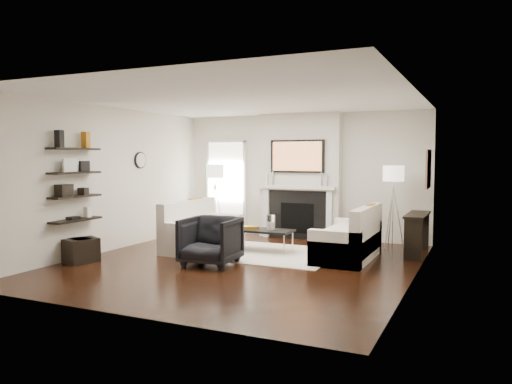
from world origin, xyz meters
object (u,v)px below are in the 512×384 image
at_px(coffee_table, 263,230).
at_px(lamp_right_shade, 394,173).
at_px(lamp_left_shade, 215,171).
at_px(ottoman_near, 85,250).
at_px(loveseat_right_base, 347,247).
at_px(armchair, 210,239).
at_px(loveseat_left_base, 203,238).

xyz_separation_m(coffee_table, lamp_right_shade, (2.12, 1.42, 1.05)).
bearing_deg(lamp_left_shade, ottoman_near, -100.33).
bearing_deg(coffee_table, lamp_right_shade, 33.90).
relative_size(loveseat_right_base, armchair, 2.08).
height_order(loveseat_right_base, lamp_left_shade, lamp_left_shade).
height_order(coffee_table, armchair, armchair).
xyz_separation_m(armchair, lamp_right_shade, (2.45, 2.82, 1.02)).
relative_size(loveseat_left_base, ottoman_near, 4.50).
height_order(loveseat_right_base, lamp_right_shade, lamp_right_shade).
relative_size(loveseat_right_base, ottoman_near, 4.50).
bearing_deg(lamp_right_shade, loveseat_left_base, -153.12).
xyz_separation_m(loveseat_left_base, coffee_table, (1.16, 0.24, 0.19)).
bearing_deg(lamp_left_shade, loveseat_left_base, -68.80).
xyz_separation_m(loveseat_right_base, coffee_table, (-1.58, -0.03, 0.19)).
bearing_deg(loveseat_left_base, lamp_right_shade, 26.88).
height_order(armchair, lamp_left_shade, lamp_left_shade).
distance_m(loveseat_right_base, lamp_right_shade, 1.94).
distance_m(armchair, ottoman_near, 2.19).
bearing_deg(lamp_right_shade, coffee_table, -146.10).
distance_m(loveseat_left_base, loveseat_right_base, 2.76).
bearing_deg(lamp_left_shade, lamp_right_shade, 0.97).
relative_size(loveseat_right_base, lamp_right_shade, 4.50).
xyz_separation_m(loveseat_right_base, lamp_left_shade, (-3.36, 1.33, 1.24)).
bearing_deg(loveseat_right_base, loveseat_left_base, -174.46).
bearing_deg(loveseat_right_base, ottoman_near, -152.51).
relative_size(lamp_left_shade, ottoman_near, 1.00).
height_order(coffee_table, ottoman_near, coffee_table).
bearing_deg(lamp_right_shade, lamp_left_shade, -179.03).
relative_size(loveseat_right_base, lamp_left_shade, 4.50).
bearing_deg(ottoman_near, loveseat_right_base, 27.49).
bearing_deg(ottoman_near, coffee_table, 40.42).
xyz_separation_m(loveseat_right_base, armchair, (-1.91, -1.42, 0.22)).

